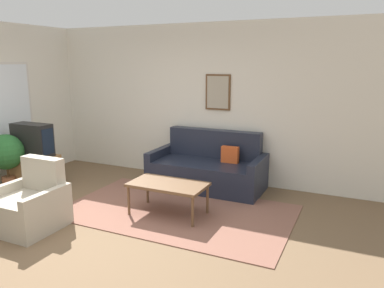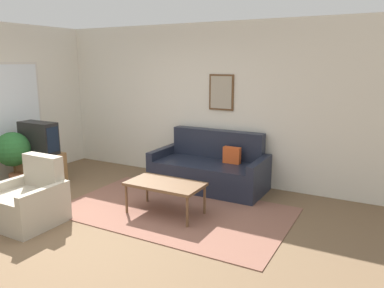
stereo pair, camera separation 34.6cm
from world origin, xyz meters
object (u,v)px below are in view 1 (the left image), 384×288
Objects in this scene: tv at (32,140)px; potted_plant_tall at (6,154)px; armchair at (30,206)px; coffee_table at (168,186)px; couch at (208,169)px.

tv is 0.72× the size of potted_plant_tall.
armchair is at bearing -45.28° from tv.
armchair is (1.14, -1.15, -0.54)m from tv.
tv is at bearing 120.22° from armchair.
potted_plant_tall is at bearing -174.74° from coffee_table.
armchair reaches higher than coffee_table.
armchair is at bearing -121.13° from couch.
potted_plant_tall is at bearing -127.23° from tv.
potted_plant_tall reaches higher than coffee_table.
tv is (-2.53, 0.07, 0.40)m from coffee_table.
armchair is (-1.44, -2.38, -0.03)m from couch.
armchair is at bearing -30.74° from potted_plant_tall.
potted_plant_tall is (-0.25, -0.32, -0.19)m from tv.
tv is at bearing 52.77° from potted_plant_tall.
tv is 0.45m from potted_plant_tall.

